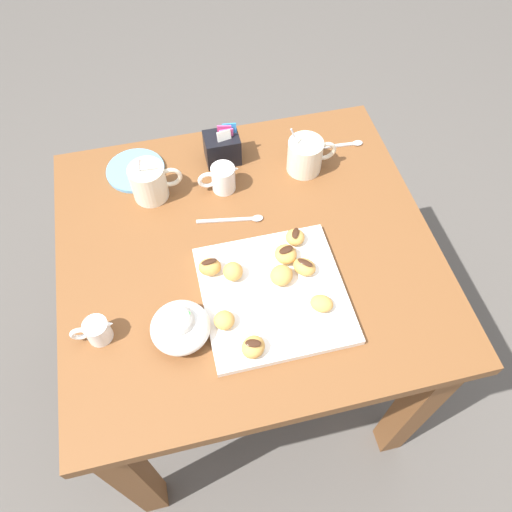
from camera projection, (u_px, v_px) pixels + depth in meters
name	position (u px, v px, depth m)	size (l,w,h in m)	color
ground_plane	(250.00, 365.00, 1.82)	(8.00, 8.00, 0.00)	#514C47
dining_table	(248.00, 279.00, 1.32)	(0.89, 0.83, 0.75)	brown
pastry_plate_square	(274.00, 294.00, 1.11)	(0.31, 0.31, 0.02)	white
coffee_mug_cream_left	(149.00, 181.00, 1.24)	(0.13, 0.09, 0.15)	silver
coffee_mug_cream_right	(306.00, 155.00, 1.29)	(0.13, 0.09, 0.14)	silver
cream_pitcher_white	(222.00, 177.00, 1.26)	(0.10, 0.06, 0.07)	white
sugar_caddy	(223.00, 148.00, 1.32)	(0.09, 0.07, 0.11)	black
ice_cream_bowl	(180.00, 326.00, 1.03)	(0.12, 0.12, 0.09)	white
chocolate_sauce_pitcher	(97.00, 330.00, 1.04)	(0.09, 0.05, 0.06)	white
saucer_sky_left	(136.00, 170.00, 1.32)	(0.15, 0.15, 0.01)	#66A8DB
loose_spoon_near_saucer	(341.00, 145.00, 1.38)	(0.16, 0.02, 0.01)	silver
loose_spoon_by_plate	(238.00, 219.00, 1.23)	(0.16, 0.04, 0.01)	silver
beignet_0	(295.00, 237.00, 1.17)	(0.05, 0.04, 0.03)	#D19347
chocolate_drizzle_0	(296.00, 233.00, 1.16)	(0.03, 0.02, 0.01)	#381E11
beignet_1	(281.00, 275.00, 1.11)	(0.05, 0.05, 0.04)	#D19347
beignet_2	(233.00, 271.00, 1.11)	(0.04, 0.04, 0.04)	#D19347
beignet_3	(286.00, 254.00, 1.14)	(0.05, 0.05, 0.03)	#D19347
chocolate_drizzle_3	(286.00, 250.00, 1.13)	(0.03, 0.02, 0.01)	#381E11
beignet_4	(322.00, 303.00, 1.07)	(0.04, 0.05, 0.03)	#D19347
beignet_5	(304.00, 267.00, 1.12)	(0.05, 0.04, 0.03)	#D19347
chocolate_drizzle_5	(305.00, 262.00, 1.11)	(0.04, 0.01, 0.01)	#381E11
beignet_6	(253.00, 347.00, 1.02)	(0.05, 0.05, 0.03)	#D19347
chocolate_drizzle_6	(253.00, 343.00, 1.00)	(0.03, 0.02, 0.01)	#381E11
beignet_7	(210.00, 267.00, 1.12)	(0.05, 0.04, 0.04)	#D19347
chocolate_drizzle_7	(209.00, 262.00, 1.10)	(0.04, 0.01, 0.01)	#381E11
beignet_8	(224.00, 320.00, 1.05)	(0.04, 0.04, 0.03)	#D19347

